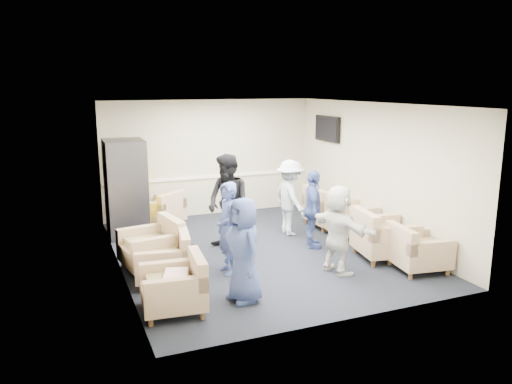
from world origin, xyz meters
name	(u,v)px	position (x,y,z in m)	size (l,w,h in m)	color
floor	(259,251)	(0.00, 0.00, 0.00)	(6.00, 6.00, 0.00)	black
ceiling	(259,104)	(0.00, 0.00, 2.70)	(6.00, 6.00, 0.00)	silver
back_wall	(210,158)	(0.00, 3.00, 1.35)	(5.00, 0.02, 2.70)	beige
front_wall	(349,221)	(0.00, -3.00, 1.35)	(5.00, 0.02, 2.70)	beige
left_wall	(116,191)	(-2.50, 0.00, 1.35)	(0.02, 6.00, 2.70)	beige
right_wall	(375,171)	(2.50, 0.00, 1.35)	(0.02, 6.00, 2.70)	beige
chair_rail	(211,177)	(0.00, 2.98, 0.90)	(4.98, 0.04, 0.06)	white
tv	(327,129)	(2.44, 1.80, 2.05)	(0.10, 1.00, 0.58)	black
armchair_left_near	(177,288)	(-1.98, -1.91, 0.33)	(0.91, 0.91, 0.66)	tan
armchair_left_mid	(166,261)	(-1.90, -0.80, 0.33)	(0.96, 0.96, 0.67)	tan
armchair_left_far	(155,248)	(-1.96, -0.17, 0.36)	(1.04, 1.04, 0.72)	tan
armchair_right_near	(416,251)	(2.04, -1.89, 0.33)	(0.94, 0.94, 0.66)	tan
armchair_right_midnear	(381,238)	(1.87, -1.17, 0.37)	(1.08, 1.08, 0.75)	tan
armchair_right_midfar	(347,219)	(2.02, 0.21, 0.36)	(1.04, 1.04, 0.73)	tan
armchair_right_far	(328,210)	(2.03, 0.99, 0.37)	(0.93, 0.93, 0.74)	tan
armchair_corner	(162,212)	(-1.32, 2.31, 0.33)	(1.17, 1.17, 0.67)	tan
vending_machine	(126,188)	(-2.09, 1.99, 0.98)	(0.80, 0.93, 1.96)	#48474F
backpack	(184,253)	(-1.46, -0.21, 0.23)	(0.30, 0.25, 0.44)	black
pillow	(176,277)	(-1.99, -1.91, 0.50)	(0.41, 0.31, 0.12)	silver
person_front_left	(244,250)	(-1.02, -1.92, 0.76)	(0.74, 0.48, 1.51)	#3A4C8C
person_mid_left	(228,228)	(-0.88, -0.82, 0.76)	(0.55, 0.36, 1.52)	#3A4C8C
person_back_left	(228,203)	(-0.50, 0.26, 0.90)	(0.88, 0.68, 1.81)	black
person_back_right	(290,198)	(1.01, 0.75, 0.78)	(1.00, 0.58, 1.55)	white
person_mid_right	(313,209)	(1.03, -0.16, 0.74)	(0.87, 0.36, 1.48)	#3A4C8C
person_front_right	(338,229)	(0.79, -1.47, 0.73)	(1.36, 0.43, 1.47)	silver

